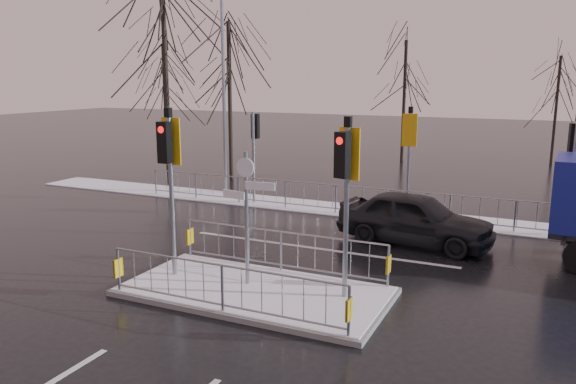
% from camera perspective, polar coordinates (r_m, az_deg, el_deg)
% --- Properties ---
extents(ground, '(120.00, 120.00, 0.00)m').
position_cam_1_polar(ground, '(12.96, -3.38, -10.32)').
color(ground, black).
rests_on(ground, ground).
extents(snow_verge, '(30.00, 2.00, 0.04)m').
position_cam_1_polar(snow_verge, '(20.58, 8.03, -2.05)').
color(snow_verge, white).
rests_on(snow_verge, ground).
extents(lane_markings, '(8.00, 11.38, 0.01)m').
position_cam_1_polar(lane_markings, '(12.69, -4.10, -10.81)').
color(lane_markings, silver).
rests_on(lane_markings, ground).
extents(traffic_island, '(6.00, 3.04, 4.15)m').
position_cam_1_polar(traffic_island, '(12.83, -3.42, -8.68)').
color(traffic_island, slate).
rests_on(traffic_island, ground).
extents(far_kerb_fixtures, '(18.00, 0.65, 3.83)m').
position_cam_1_polar(far_kerb_fixtures, '(19.81, 8.50, 0.36)').
color(far_kerb_fixtures, gray).
rests_on(far_kerb_fixtures, ground).
extents(car_far_lane, '(4.73, 2.42, 1.54)m').
position_cam_1_polar(car_far_lane, '(16.87, 12.80, -2.63)').
color(car_far_lane, black).
rests_on(car_far_lane, ground).
extents(tree_near_a, '(4.75, 4.75, 8.97)m').
position_cam_1_polar(tree_near_a, '(27.03, -12.41, 14.04)').
color(tree_near_a, black).
rests_on(tree_near_a, ground).
extents(tree_near_b, '(4.00, 4.00, 7.55)m').
position_cam_1_polar(tree_near_b, '(26.85, -5.98, 12.20)').
color(tree_near_b, black).
rests_on(tree_near_b, ground).
extents(tree_near_c, '(3.50, 3.50, 6.61)m').
position_cam_1_polar(tree_near_c, '(30.20, -12.45, 10.70)').
color(tree_near_c, black).
rests_on(tree_near_c, ground).
extents(tree_far_a, '(3.75, 3.75, 7.08)m').
position_cam_1_polar(tree_far_a, '(33.47, 11.80, 11.34)').
color(tree_far_a, black).
rests_on(tree_far_a, ground).
extents(tree_far_b, '(3.25, 3.25, 6.14)m').
position_cam_1_polar(tree_far_b, '(34.57, 25.73, 9.39)').
color(tree_far_b, black).
rests_on(tree_far_b, ground).
extents(street_lamp_left, '(1.25, 0.18, 8.20)m').
position_cam_1_polar(street_lamp_left, '(23.47, -6.41, 10.69)').
color(street_lamp_left, gray).
rests_on(street_lamp_left, ground).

